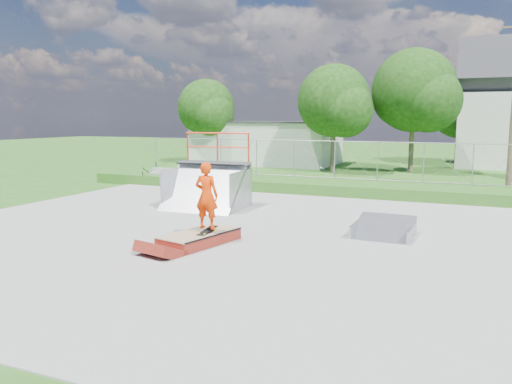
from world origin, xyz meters
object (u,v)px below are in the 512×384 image
grind_box (200,239)px  flat_bank_ramp (384,229)px  skater (207,198)px  quarter_pipe (205,172)px

grind_box → flat_bank_ramp: 5.22m
flat_bank_ramp → skater: skater is taller
grind_box → skater: size_ratio=1.37×
skater → quarter_pipe: bearing=-63.0°
flat_bank_ramp → skater: size_ratio=0.97×
quarter_pipe → skater: bearing=-63.4°
quarter_pipe → skater: size_ratio=1.58×
quarter_pipe → skater: quarter_pipe is taller
quarter_pipe → flat_bank_ramp: bearing=-18.4°
skater → grind_box: bearing=18.8°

